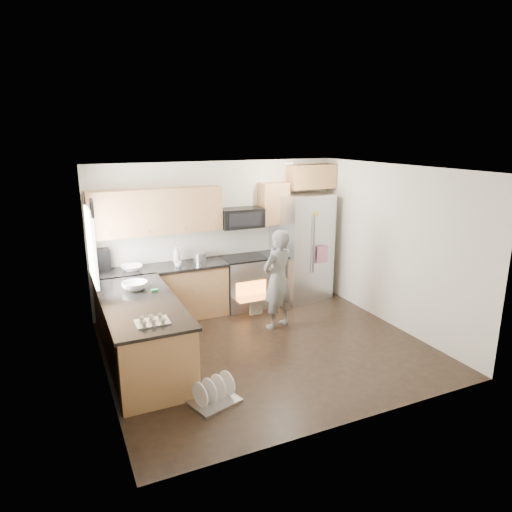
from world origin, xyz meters
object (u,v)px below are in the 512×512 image
person (278,280)px  dish_rack (214,396)px  stove_range (244,271)px  refrigerator (302,247)px

person → dish_rack: 2.44m
stove_range → refrigerator: bearing=0.4°
refrigerator → stove_range: bearing=170.4°
person → dish_rack: person is taller
refrigerator → person: refrigerator is taller
dish_rack → refrigerator: bearing=45.0°
refrigerator → person: 1.52m
stove_range → dish_rack: (-1.53, -2.71, -0.59)m
refrigerator → dish_rack: (-2.72, -2.72, -0.90)m
stove_range → refrigerator: 1.23m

